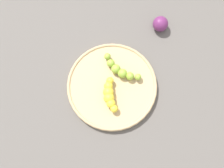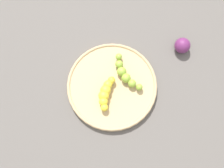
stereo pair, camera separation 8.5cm
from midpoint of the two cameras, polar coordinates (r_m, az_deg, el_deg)
ground_plane at (r=0.89m, az=2.70°, el=-1.14°), size 2.40×2.40×0.00m
fruit_bowl at (r=0.88m, az=2.73°, el=-0.96°), size 0.29×0.29×0.02m
banana_green at (r=0.87m, az=5.52°, el=1.57°), size 0.14×0.06×0.03m
banana_yellow at (r=0.85m, az=1.46°, el=-2.45°), size 0.07×0.10×0.03m
plum_purple at (r=0.95m, az=16.89°, el=7.18°), size 0.05×0.05×0.05m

